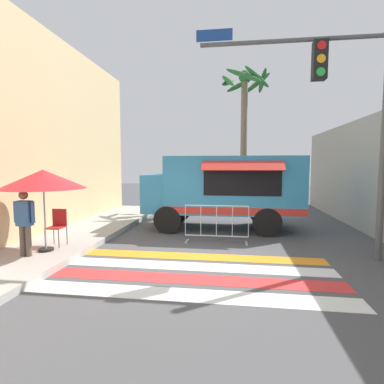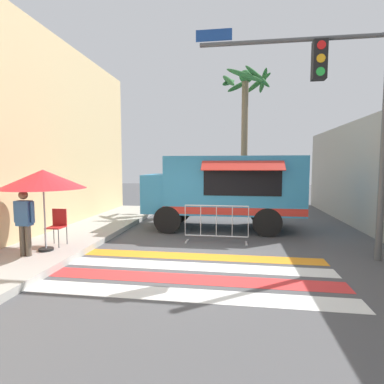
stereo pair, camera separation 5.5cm
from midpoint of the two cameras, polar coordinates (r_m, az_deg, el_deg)
name	(u,v)px [view 1 (the left image)]	position (r m, az deg, el deg)	size (l,w,h in m)	color
ground_plane	(194,258)	(7.67, 0.25, -12.47)	(60.00, 60.00, 0.00)	#4C4C4F
sidewalk_left	(12,247)	(9.69, -31.22, -8.99)	(4.40, 16.00, 0.16)	#A8A59E
building_left_facade	(3,127)	(9.52, -32.45, 10.40)	(0.25, 16.00, 6.65)	#DBBC84
concrete_wall_right	(378,175)	(11.20, 31.76, 2.69)	(0.20, 16.00, 3.99)	#A39E93
crosswalk_painted	(188,272)	(6.72, -0.95, -15.01)	(6.40, 2.84, 0.01)	white
food_truck	(222,187)	(10.95, 5.51, 1.04)	(5.52, 2.79, 2.63)	#338CBF
traffic_signal_pole	(345,97)	(8.32, 26.95, 15.84)	(4.59, 0.29, 5.82)	#515456
patio_umbrella	(43,179)	(8.29, -26.66, 2.15)	(2.06, 2.06, 2.05)	black
folding_chair	(58,223)	(8.89, -24.37, -5.47)	(0.41, 0.41, 0.98)	#4C4C51
vendor_person	(25,220)	(8.11, -29.45, -4.61)	(0.53, 0.21, 1.56)	brown
barricade_front	(216,224)	(9.01, 4.51, -6.15)	(1.91, 0.44, 1.14)	#B7BABF
palm_tree	(244,108)	(15.57, 9.85, 15.42)	(2.55, 2.60, 6.97)	#7A664C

